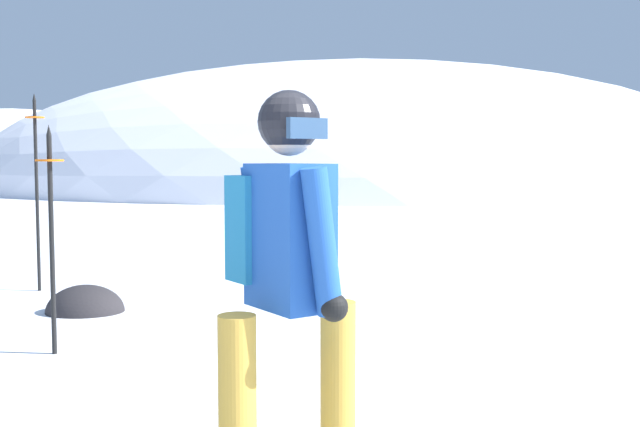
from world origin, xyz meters
name	(u,v)px	position (x,y,z in m)	size (l,w,h in m)	color
ridge_peak_main	(360,185)	(2.99, 37.16, 0.00)	(38.81, 34.93, 12.34)	white
ridge_peak_far	(15,177)	(-20.53, 52.10, 0.00)	(23.36, 21.02, 9.72)	white
snowboarder_main	(286,289)	(-0.37, 0.74, 0.92)	(1.59, 1.12, 1.71)	yellow
piste_marker_near	(51,223)	(-2.12, 3.25, 0.97)	(0.20, 0.20, 1.69)	black
piste_marker_far	(36,179)	(-3.13, 5.91, 1.21)	(0.20, 0.20, 2.13)	black
rock_dark	(85,312)	(-2.32, 4.76, 0.00)	(0.73, 0.62, 0.51)	#282628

